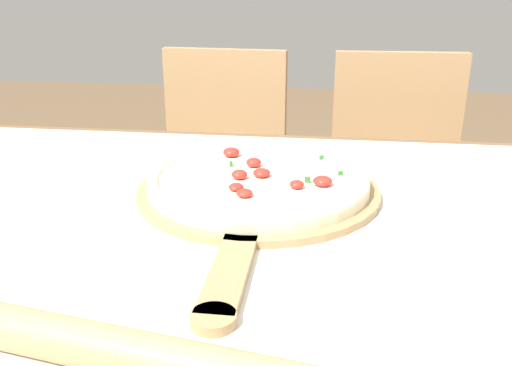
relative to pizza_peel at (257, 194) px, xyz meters
name	(u,v)px	position (x,y,z in m)	size (l,w,h in m)	color
dining_table	(272,275)	(0.03, -0.07, -0.11)	(1.50, 0.93, 0.75)	brown
towel_cloth	(273,217)	(0.03, -0.07, -0.01)	(1.42, 0.85, 0.00)	silver
pizza_peel	(257,194)	(0.00, 0.00, 0.00)	(0.40, 0.59, 0.01)	tan
pizza	(258,179)	(0.00, 0.02, 0.02)	(0.36, 0.36, 0.04)	beige
rolling_pin	(148,357)	(-0.04, -0.43, 0.02)	(0.42, 0.10, 0.04)	tan
chair_left	(219,177)	(-0.21, 0.73, -0.24)	(0.43, 0.43, 0.90)	tan
chair_right	(395,185)	(0.32, 0.73, -0.24)	(0.41, 0.41, 0.90)	tan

